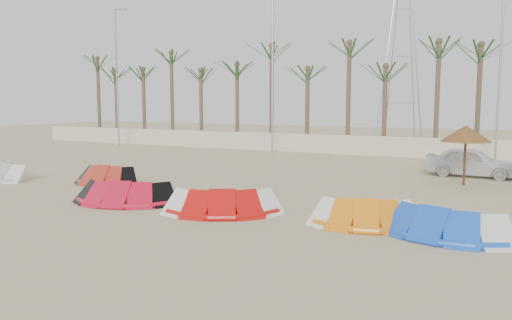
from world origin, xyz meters
The scene contains 15 objects.
ground centered at (0.00, 0.00, 0.00)m, with size 120.00×120.00×0.00m, color tan.
boundary_wall centered at (0.00, 22.00, 0.65)m, with size 60.00×0.30×1.30m, color beige.
palm_line centered at (0.67, 23.50, 6.44)m, with size 52.00×4.00×7.70m.
lamp_a centered at (-19.96, 20.00, 5.77)m, with size 1.25×0.14×11.00m.
lamp_b centered at (-5.96, 20.00, 5.77)m, with size 1.25×0.14×11.00m.
lamp_c centered at (8.04, 20.00, 5.77)m, with size 1.25×0.14×11.00m.
pylon centered at (1.00, 28.00, 0.00)m, with size 3.00×3.00×14.00m, color #A5A8AD, non-canonical shape.
kite_grey centered at (-11.91, 4.19, 0.42)m, with size 3.95×2.77×0.90m.
kite_red_left centered at (-6.68, 5.02, 0.42)m, with size 3.10×1.94×0.90m.
kite_red_mid centered at (-3.08, 2.25, 0.42)m, with size 3.92×2.42×0.90m.
kite_red_right centered at (0.82, 2.46, 0.42)m, with size 4.11×2.95×0.90m.
kite_orange centered at (5.28, 2.90, 0.42)m, with size 3.42×2.23×0.90m.
kite_blue centered at (7.24, 2.81, 0.42)m, with size 3.96×2.38×0.90m.
parasol_left centered at (7.08, 11.72, 2.22)m, with size 2.10×2.10×2.57m.
car centered at (7.13, 14.59, 0.70)m, with size 1.65×4.11×1.40m, color white.
Camera 1 is at (8.90, -11.14, 3.53)m, focal length 35.00 mm.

